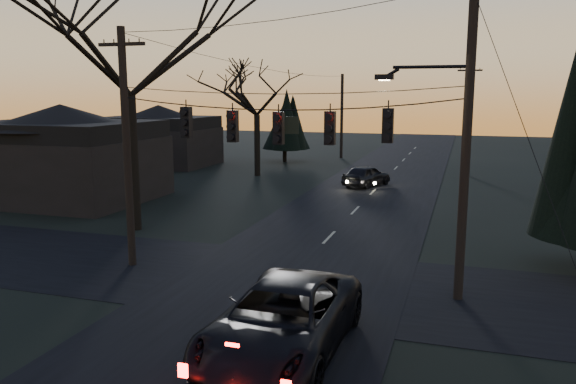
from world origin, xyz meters
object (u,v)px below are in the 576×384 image
(utility_pole_far_r, at_px, (464,174))
(bare_tree_left, at_px, (128,39))
(sedan_oncoming_a, at_px, (367,176))
(utility_pole_right, at_px, (458,299))
(utility_pole_left, at_px, (133,265))
(utility_pole_far_l, at_px, (341,158))
(suv_near, at_px, (282,321))

(utility_pole_far_r, bearing_deg, bare_tree_left, -121.74)
(bare_tree_left, bearing_deg, sedan_oncoming_a, 62.32)
(utility_pole_right, height_order, utility_pole_left, utility_pole_right)
(utility_pole_far_r, distance_m, utility_pole_far_l, 14.01)
(utility_pole_right, bearing_deg, utility_pole_far_r, 90.00)
(utility_pole_right, height_order, suv_near, utility_pole_right)
(utility_pole_far_r, xyz_separation_m, sedan_oncoming_a, (-6.30, -7.85, 0.71))
(bare_tree_left, xyz_separation_m, suv_near, (10.36, -9.91, -7.72))
(utility_pole_left, height_order, bare_tree_left, bare_tree_left)
(utility_pole_left, distance_m, suv_near, 9.13)
(utility_pole_far_l, distance_m, sedan_oncoming_a, 16.70)
(bare_tree_left, relative_size, suv_near, 1.99)
(utility_pole_far_l, relative_size, suv_near, 1.30)
(utility_pole_far_r, bearing_deg, utility_pole_left, -112.33)
(suv_near, bearing_deg, utility_pole_left, 146.85)
(utility_pole_left, xyz_separation_m, suv_near, (7.50, -5.13, 0.86))
(bare_tree_left, bearing_deg, utility_pole_far_l, 84.77)
(bare_tree_left, bearing_deg, utility_pole_far_r, 58.26)
(utility_pole_far_r, bearing_deg, utility_pole_far_l, 145.18)
(utility_pole_right, xyz_separation_m, utility_pole_far_l, (-11.50, 36.00, 0.00))
(utility_pole_right, distance_m, utility_pole_far_l, 37.79)
(utility_pole_right, relative_size, suv_near, 1.62)
(utility_pole_far_r, distance_m, sedan_oncoming_a, 10.09)
(utility_pole_left, height_order, sedan_oncoming_a, utility_pole_left)
(utility_pole_right, xyz_separation_m, utility_pole_far_r, (0.00, 28.00, 0.00))
(utility_pole_right, distance_m, utility_pole_far_r, 28.00)
(utility_pole_left, bearing_deg, utility_pole_right, 0.00)
(utility_pole_far_l, bearing_deg, utility_pole_right, -72.28)
(utility_pole_left, height_order, utility_pole_far_r, same)
(bare_tree_left, xyz_separation_m, sedan_oncoming_a, (8.06, 15.36, -7.86))
(utility_pole_far_l, bearing_deg, suv_near, -79.66)
(suv_near, bearing_deg, utility_pole_far_l, 101.52)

